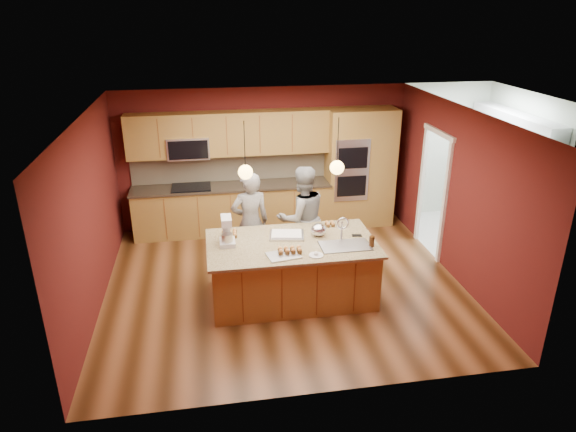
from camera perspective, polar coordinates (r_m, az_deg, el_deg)
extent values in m
plane|color=#3F230E|center=(8.19, -0.42, -7.54)|extent=(5.50, 5.50, 0.00)
plane|color=silver|center=(7.23, -0.49, 11.33)|extent=(5.50, 5.50, 0.00)
plane|color=#511513|center=(9.96, -2.75, 6.44)|extent=(5.50, 0.00, 5.50)
plane|color=#511513|center=(5.39, 3.80, -8.22)|extent=(5.50, 0.00, 5.50)
plane|color=#511513|center=(7.70, -21.10, -0.01)|extent=(0.00, 5.00, 5.00)
plane|color=#511513|center=(8.46, 18.29, 2.35)|extent=(0.00, 5.00, 5.00)
cube|color=olive|center=(9.91, -6.17, 0.76)|extent=(3.70, 0.60, 0.90)
cube|color=black|center=(9.74, -6.28, 3.28)|extent=(3.74, 0.64, 0.04)
cube|color=beige|center=(9.93, -6.46, 5.49)|extent=(3.70, 0.03, 0.56)
cube|color=olive|center=(9.59, -6.58, 9.09)|extent=(3.70, 0.36, 0.80)
cube|color=black|center=(9.71, -10.70, 3.15)|extent=(0.72, 0.52, 0.03)
cube|color=silver|center=(9.62, -11.01, 7.51)|extent=(0.76, 0.40, 0.40)
cube|color=olive|center=(10.04, 6.63, 5.26)|extent=(0.80, 0.60, 2.30)
cube|color=silver|center=(9.75, 7.12, 5.02)|extent=(0.66, 0.04, 1.20)
cube|color=olive|center=(10.23, 10.15, 5.39)|extent=(0.50, 0.60, 2.30)
plane|color=beige|center=(10.34, 18.87, -2.16)|extent=(2.60, 2.60, 0.00)
plane|color=beige|center=(10.34, 24.24, 5.07)|extent=(0.00, 2.70, 2.70)
cube|color=silver|center=(10.09, 23.82, 8.30)|extent=(0.35, 2.40, 0.75)
cylinder|color=black|center=(6.87, -4.84, 7.66)|extent=(0.01, 0.01, 0.70)
sphere|color=#F8BD54|center=(6.97, -4.75, 4.88)|extent=(0.20, 0.20, 0.20)
cylinder|color=black|center=(7.08, 5.57, 8.09)|extent=(0.01, 0.01, 0.70)
sphere|color=#F8BD54|center=(7.18, 5.46, 5.38)|extent=(0.20, 0.20, 0.20)
cube|color=olive|center=(7.66, 0.40, -6.12)|extent=(2.35, 1.27, 0.86)
cube|color=#CEC187|center=(7.46, 0.41, -3.08)|extent=(2.45, 1.37, 0.04)
cube|color=silver|center=(7.42, 6.34, -3.88)|extent=(0.71, 0.41, 0.18)
imported|color=black|center=(8.26, -4.21, -0.74)|extent=(0.67, 0.49, 1.70)
imported|color=slate|center=(8.36, 1.55, -0.22)|extent=(0.97, 0.82, 1.75)
cube|color=silver|center=(7.42, -6.75, -2.93)|extent=(0.22, 0.29, 0.07)
cube|color=silver|center=(7.46, -6.86, -1.32)|extent=(0.11, 0.09, 0.29)
cube|color=silver|center=(7.30, -6.88, -0.52)|extent=(0.15, 0.29, 0.11)
cylinder|color=silver|center=(7.35, -6.76, -2.53)|extent=(0.16, 0.16, 0.15)
cube|color=silver|center=(7.63, -0.16, -2.15)|extent=(0.56, 0.46, 0.03)
cube|color=white|center=(7.63, -0.16, -2.01)|extent=(0.49, 0.38, 0.02)
cube|color=silver|center=(7.05, -0.51, -4.39)|extent=(0.49, 0.39, 0.02)
ellipsoid|color=silver|center=(7.64, 3.41, -1.55)|extent=(0.23, 0.23, 0.19)
cylinder|color=silver|center=(7.07, 3.14, -4.38)|extent=(0.20, 0.20, 0.01)
cylinder|color=#341C0A|center=(7.39, 9.28, -2.79)|extent=(0.08, 0.08, 0.15)
cube|color=black|center=(7.72, 7.66, -2.15)|extent=(0.15, 0.10, 0.01)
cube|color=silver|center=(10.10, 23.15, 0.03)|extent=(0.86, 0.87, 1.10)
cube|color=silver|center=(10.71, 20.75, 1.41)|extent=(0.78, 0.79, 1.02)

